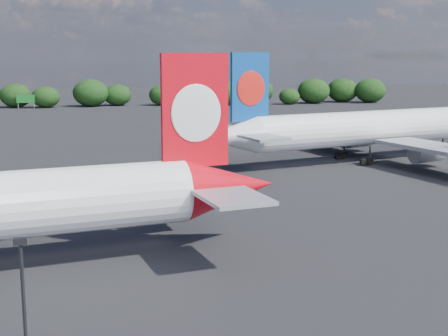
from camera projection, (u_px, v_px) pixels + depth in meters
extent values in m
plane|color=black|center=(61.00, 168.00, 95.23)|extent=(500.00, 500.00, 0.00)
cone|color=red|center=(230.00, 187.00, 55.85)|extent=(9.52, 6.95, 5.41)
cube|color=red|center=(195.00, 111.00, 53.43)|extent=(5.94, 1.66, 9.73)
ellipsoid|color=white|center=(196.00, 113.00, 53.17)|extent=(4.50, 1.08, 4.97)
ellipsoid|color=white|center=(194.00, 113.00, 53.76)|extent=(4.50, 1.08, 4.97)
cube|color=#989A9F|center=(233.00, 198.00, 49.55)|extent=(6.01, 7.30, 0.32)
cube|color=#989A9F|center=(186.00, 172.00, 60.41)|extent=(6.01, 7.30, 0.32)
cylinder|color=white|center=(369.00, 128.00, 100.96)|extent=(41.73, 16.32, 5.49)
cone|color=white|center=(230.00, 137.00, 89.92)|extent=(9.93, 7.62, 5.49)
cube|color=#0D4498|center=(250.00, 87.00, 90.11)|extent=(5.97, 2.13, 9.89)
ellipsoid|color=red|center=(251.00, 88.00, 89.86)|extent=(4.51, 1.43, 5.06)
ellipsoid|color=red|center=(249.00, 88.00, 90.44)|extent=(4.51, 1.43, 5.06)
cube|color=#989A9F|center=(264.00, 137.00, 85.47)|extent=(6.51, 7.67, 0.33)
cube|color=#989A9F|center=(225.00, 128.00, 96.13)|extent=(6.51, 7.67, 0.33)
cube|color=#989A9F|center=(444.00, 149.00, 89.63)|extent=(12.69, 23.08, 0.60)
cube|color=#989A9F|center=(327.00, 129.00, 114.83)|extent=(12.69, 23.08, 0.60)
cylinder|color=#989A9F|center=(427.00, 153.00, 95.69)|extent=(6.08, 4.31, 2.97)
cube|color=#989A9F|center=(428.00, 148.00, 95.55)|extent=(2.42, 0.96, 1.32)
cylinder|color=#989A9F|center=(355.00, 139.00, 111.20)|extent=(6.08, 4.31, 2.97)
cube|color=#989A9F|center=(356.00, 135.00, 111.06)|extent=(2.42, 0.96, 1.32)
cylinder|color=black|center=(370.00, 155.00, 97.77)|extent=(0.38, 0.38, 2.75)
cylinder|color=black|center=(370.00, 161.00, 97.96)|extent=(1.30, 0.80, 1.21)
cylinder|color=black|center=(364.00, 162.00, 97.43)|extent=(1.30, 0.80, 1.21)
cylinder|color=black|center=(344.00, 149.00, 103.59)|extent=(0.38, 0.38, 2.75)
cylinder|color=black|center=(344.00, 156.00, 103.77)|extent=(1.30, 0.80, 1.21)
cylinder|color=black|center=(338.00, 156.00, 103.24)|extent=(1.30, 0.80, 1.21)
cylinder|color=black|center=(442.00, 145.00, 108.85)|extent=(0.32, 0.32, 2.75)
cylinder|color=black|center=(442.00, 151.00, 109.04)|extent=(1.06, 0.63, 0.99)
cube|color=black|center=(20.00, 241.00, 26.25)|extent=(0.55, 0.30, 0.28)
cube|color=#13611F|center=(26.00, 99.00, 203.32)|extent=(6.00, 0.30, 2.60)
cylinder|color=#95989E|center=(18.00, 106.00, 203.24)|extent=(0.20, 0.20, 2.00)
cylinder|color=#95989E|center=(34.00, 105.00, 204.19)|extent=(0.20, 0.20, 2.00)
cube|color=yellow|center=(118.00, 94.00, 214.63)|extent=(5.00, 0.30, 3.00)
cylinder|color=#95989E|center=(118.00, 102.00, 215.12)|extent=(0.30, 0.30, 2.50)
ellipsoid|color=black|center=(16.00, 96.00, 207.24)|extent=(10.37, 8.77, 7.97)
ellipsoid|color=black|center=(46.00, 97.00, 206.80)|extent=(9.23, 7.81, 7.10)
ellipsoid|color=black|center=(91.00, 93.00, 211.34)|extent=(11.98, 10.13, 9.21)
ellipsoid|color=black|center=(117.00, 95.00, 215.30)|extent=(9.61, 8.13, 7.39)
ellipsoid|color=black|center=(162.00, 95.00, 216.16)|extent=(9.42, 7.97, 7.25)
ellipsoid|color=black|center=(193.00, 96.00, 217.22)|extent=(8.76, 7.41, 6.74)
ellipsoid|color=black|center=(227.00, 93.00, 218.64)|extent=(10.47, 8.86, 8.06)
ellipsoid|color=black|center=(258.00, 91.00, 225.78)|extent=(11.40, 9.65, 8.77)
ellipsoid|color=black|center=(289.00, 96.00, 220.87)|extent=(7.38, 6.24, 5.68)
ellipsoid|color=black|center=(314.00, 91.00, 225.22)|extent=(11.78, 9.97, 9.06)
ellipsoid|color=black|center=(343.00, 90.00, 231.84)|extent=(11.64, 9.85, 8.95)
ellipsoid|color=black|center=(370.00, 91.00, 229.10)|extent=(11.58, 9.80, 8.91)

